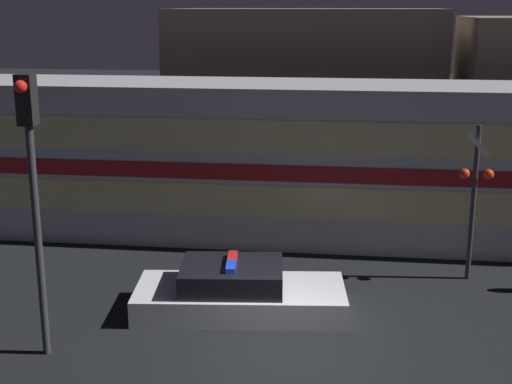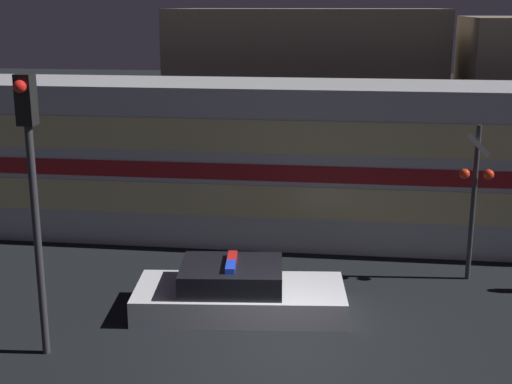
% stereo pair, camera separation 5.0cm
% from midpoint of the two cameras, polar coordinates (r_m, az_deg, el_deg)
% --- Properties ---
extents(ground_plane, '(120.00, 120.00, 0.00)m').
position_cam_midpoint_polar(ground_plane, '(14.07, 2.81, -12.73)').
color(ground_plane, black).
extents(train, '(21.70, 3.22, 4.40)m').
position_cam_midpoint_polar(train, '(20.35, 1.05, 2.56)').
color(train, '#B7BABF').
rests_on(train, ground_plane).
extents(police_car, '(4.71, 2.38, 1.20)m').
position_cam_midpoint_polar(police_car, '(15.63, -1.38, -8.05)').
color(police_car, silver).
rests_on(police_car, ground_plane).
extents(crossing_signal_near, '(0.80, 0.32, 3.80)m').
position_cam_midpoint_polar(crossing_signal_near, '(17.62, 17.16, 0.02)').
color(crossing_signal_near, '#2D2D33').
rests_on(crossing_signal_near, ground_plane).
extents(traffic_light_corner, '(0.30, 0.46, 5.33)m').
position_cam_midpoint_polar(traffic_light_corner, '(13.42, -17.41, 1.55)').
color(traffic_light_corner, '#2D2D33').
rests_on(traffic_light_corner, ground_plane).
extents(building_left, '(10.15, 5.89, 6.37)m').
position_cam_midpoint_polar(building_left, '(28.29, 4.13, 7.97)').
color(building_left, '#726656').
rests_on(building_left, ground_plane).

